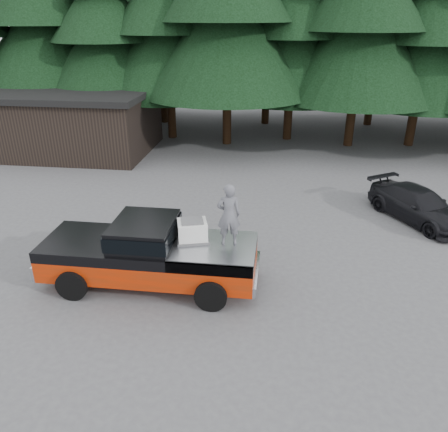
# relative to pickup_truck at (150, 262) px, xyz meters

# --- Properties ---
(ground) EXTENTS (120.00, 120.00, 0.00)m
(ground) POSITION_rel_pickup_truck_xyz_m (1.33, 0.33, -0.67)
(ground) COLOR #4C4C4F
(ground) RESTS_ON ground
(pickup_truck) EXTENTS (6.00, 2.04, 1.33)m
(pickup_truck) POSITION_rel_pickup_truck_xyz_m (0.00, 0.00, 0.00)
(pickup_truck) COLOR red
(pickup_truck) RESTS_ON ground
(truck_cab) EXTENTS (1.66, 1.90, 0.59)m
(truck_cab) POSITION_rel_pickup_truck_xyz_m (-0.10, 0.00, 0.96)
(truck_cab) COLOR black
(truck_cab) RESTS_ON pickup_truck
(air_compressor) EXTENTS (0.92, 0.83, 0.53)m
(air_compressor) POSITION_rel_pickup_truck_xyz_m (1.17, 0.22, 0.93)
(air_compressor) COLOR white
(air_compressor) RESTS_ON pickup_truck
(man_on_bed) EXTENTS (0.69, 0.52, 1.70)m
(man_on_bed) POSITION_rel_pickup_truck_xyz_m (2.16, 0.13, 1.52)
(man_on_bed) COLOR #5C5D64
(man_on_bed) RESTS_ON pickup_truck
(parked_car) EXTENTS (3.54, 4.32, 1.18)m
(parked_car) POSITION_rel_pickup_truck_xyz_m (8.52, 5.29, -0.08)
(parked_car) COLOR black
(parked_car) RESTS_ON ground
(utility_building) EXTENTS (8.40, 6.40, 3.30)m
(utility_building) POSITION_rel_pickup_truck_xyz_m (-7.67, 12.33, 1.00)
(utility_building) COLOR black
(utility_building) RESTS_ON ground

